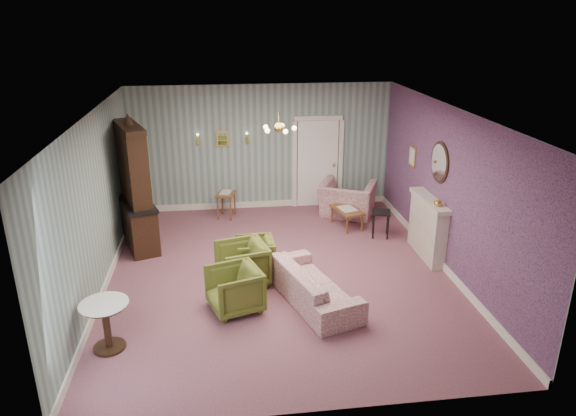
{
  "coord_description": "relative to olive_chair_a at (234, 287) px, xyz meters",
  "views": [
    {
      "loc": [
        -0.94,
        -8.38,
        4.41
      ],
      "look_at": [
        0.2,
        0.4,
        1.1
      ],
      "focal_mm": 32.9,
      "sensor_mm": 36.0,
      "label": 1
    }
  ],
  "objects": [
    {
      "name": "wall_front",
      "position": [
        0.83,
        -2.4,
        1.06
      ],
      "size": [
        6.0,
        0.0,
        6.0
      ],
      "primitive_type": "plane",
      "rotation": [
        -1.57,
        0.0,
        0.0
      ],
      "color": "slate",
      "rests_on": "ground"
    },
    {
      "name": "coffee_table",
      "position": [
        2.53,
        3.1,
        -0.18
      ],
      "size": [
        0.65,
        0.91,
        0.42
      ],
      "primitive_type": null,
      "rotation": [
        0.0,
        0.0,
        0.26
      ],
      "color": "brown",
      "rests_on": "floor"
    },
    {
      "name": "burgundy_cushion",
      "position": [
        2.65,
        3.64,
        0.09
      ],
      "size": [
        0.41,
        0.28,
        0.39
      ],
      "primitive_type": "cube",
      "rotation": [
        0.17,
        0.0,
        -0.35
      ],
      "color": "maroon",
      "rests_on": "wingback_chair"
    },
    {
      "name": "sconce_left",
      "position": [
        -0.62,
        4.54,
        1.31
      ],
      "size": [
        0.16,
        0.12,
        0.3
      ],
      "primitive_type": null,
      "color": "gold",
      "rests_on": "wall_back"
    },
    {
      "name": "framed_print",
      "position": [
        3.8,
        2.85,
        1.21
      ],
      "size": [
        0.04,
        0.34,
        0.42
      ],
      "primitive_type": null,
      "color": "gold",
      "rests_on": "wall_right"
    },
    {
      "name": "gilt_mirror_back",
      "position": [
        -0.07,
        4.56,
        1.31
      ],
      "size": [
        0.28,
        0.06,
        0.36
      ],
      "primitive_type": null,
      "color": "gold",
      "rests_on": "wall_back"
    },
    {
      "name": "door",
      "position": [
        2.13,
        4.56,
        0.69
      ],
      "size": [
        1.12,
        0.12,
        2.16
      ],
      "primitive_type": null,
      "color": "white",
      "rests_on": "floor"
    },
    {
      "name": "wall_back",
      "position": [
        0.83,
        4.6,
        1.06
      ],
      "size": [
        6.0,
        0.0,
        6.0
      ],
      "primitive_type": "plane",
      "rotation": [
        1.57,
        0.0,
        0.0
      ],
      "color": "slate",
      "rests_on": "ground"
    },
    {
      "name": "olive_chair_a",
      "position": [
        0.0,
        0.0,
        0.0
      ],
      "size": [
        0.9,
        0.94,
        0.78
      ],
      "primitive_type": "imported",
      "rotation": [
        0.0,
        0.0,
        -1.26
      ],
      "color": "brown",
      "rests_on": "floor"
    },
    {
      "name": "mantel_vase",
      "position": [
        3.67,
        1.1,
        0.84
      ],
      "size": [
        0.15,
        0.15,
        0.15
      ],
      "primitive_type": "imported",
      "color": "gold",
      "rests_on": "fireplace"
    },
    {
      "name": "ceiling",
      "position": [
        0.83,
        1.1,
        2.51
      ],
      "size": [
        7.0,
        7.0,
        0.0
      ],
      "primitive_type": "plane",
      "rotation": [
        3.14,
        0.0,
        0.0
      ],
      "color": "white",
      "rests_on": "ground"
    },
    {
      "name": "wall_left",
      "position": [
        -2.17,
        1.1,
        1.06
      ],
      "size": [
        0.0,
        7.0,
        7.0
      ],
      "primitive_type": "plane",
      "rotation": [
        1.57,
        0.0,
        1.57
      ],
      "color": "slate",
      "rests_on": "ground"
    },
    {
      "name": "olive_chair_b",
      "position": [
        0.16,
        0.84,
        0.02
      ],
      "size": [
        0.91,
        0.94,
        0.81
      ],
      "primitive_type": "imported",
      "rotation": [
        0.0,
        0.0,
        -1.33
      ],
      "color": "brown",
      "rests_on": "floor"
    },
    {
      "name": "floor",
      "position": [
        0.83,
        1.1,
        -0.39
      ],
      "size": [
        7.0,
        7.0,
        0.0
      ],
      "primitive_type": "plane",
      "color": "#834C5A",
      "rests_on": "ground"
    },
    {
      "name": "chandelier",
      "position": [
        0.83,
        1.1,
        2.24
      ],
      "size": [
        0.56,
        0.56,
        0.36
      ],
      "primitive_type": null,
      "color": "gold",
      "rests_on": "ceiling"
    },
    {
      "name": "wall_right",
      "position": [
        3.83,
        1.1,
        1.06
      ],
      "size": [
        0.0,
        7.0,
        7.0
      ],
      "primitive_type": "plane",
      "rotation": [
        1.57,
        0.0,
        -1.57
      ],
      "color": "slate",
      "rests_on": "ground"
    },
    {
      "name": "pedestal_table",
      "position": [
        -1.78,
        -0.8,
        -0.03
      ],
      "size": [
        0.84,
        0.84,
        0.72
      ],
      "primitive_type": null,
      "rotation": [
        0.0,
        0.0,
        -0.33
      ],
      "color": "black",
      "rests_on": "floor"
    },
    {
      "name": "wall_right_floral",
      "position": [
        3.82,
        1.1,
        1.06
      ],
      "size": [
        0.0,
        7.0,
        7.0
      ],
      "primitive_type": "plane",
      "rotation": [
        1.57,
        0.0,
        -1.57
      ],
      "color": "#A75380",
      "rests_on": "ground"
    },
    {
      "name": "olive_chair_c",
      "position": [
        0.41,
        1.29,
        -0.05
      ],
      "size": [
        0.64,
        0.68,
        0.68
      ],
      "primitive_type": "imported",
      "rotation": [
        0.0,
        0.0,
        -1.54
      ],
      "color": "brown",
      "rests_on": "floor"
    },
    {
      "name": "sofa_chintz",
      "position": [
        1.26,
        0.11,
        0.01
      ],
      "size": [
        1.18,
        2.13,
        0.8
      ],
      "primitive_type": "imported",
      "rotation": [
        0.0,
        0.0,
        1.88
      ],
      "color": "#943B56",
      "rests_on": "floor"
    },
    {
      "name": "fireplace",
      "position": [
        3.69,
        1.5,
        0.19
      ],
      "size": [
        0.3,
        1.4,
        1.16
      ],
      "primitive_type": null,
      "color": "beige",
      "rests_on": "floor"
    },
    {
      "name": "nesting_table",
      "position": [
        -0.05,
        4.02,
        -0.08
      ],
      "size": [
        0.5,
        0.57,
        0.63
      ],
      "primitive_type": null,
      "rotation": [
        0.0,
        0.0,
        -0.28
      ],
      "color": "brown",
      "rests_on": "floor"
    },
    {
      "name": "wingback_chair",
      "position": [
        2.7,
        3.79,
        0.13
      ],
      "size": [
        1.41,
        1.22,
        1.04
      ],
      "primitive_type": "imported",
      "rotation": [
        0.0,
        0.0,
        2.69
      ],
      "color": "#943B56",
      "rests_on": "floor"
    },
    {
      "name": "sconce_right",
      "position": [
        0.48,
        4.54,
        1.31
      ],
      "size": [
        0.16,
        0.12,
        0.3
      ],
      "primitive_type": null,
      "color": "gold",
      "rests_on": "wall_back"
    },
    {
      "name": "side_table_black",
      "position": [
        3.1,
        2.49,
        -0.11
      ],
      "size": [
        0.45,
        0.45,
        0.55
      ],
      "primitive_type": null,
      "rotation": [
        0.0,
        0.0,
        -0.27
      ],
      "color": "black",
      "rests_on": "floor"
    },
    {
      "name": "dresser",
      "position": [
        -1.82,
        2.72,
        0.91
      ],
      "size": [
        1.03,
        1.64,
        2.59
      ],
      "primitive_type": null,
      "rotation": [
        0.0,
        0.0,
        0.34
      ],
      "color": "black",
      "rests_on": "floor"
    },
    {
      "name": "oval_mirror",
      "position": [
        3.79,
        1.5,
        1.46
      ],
      "size": [
        0.04,
        0.76,
        0.84
      ],
      "primitive_type": null,
      "color": "white",
      "rests_on": "wall_right"
    }
  ]
}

